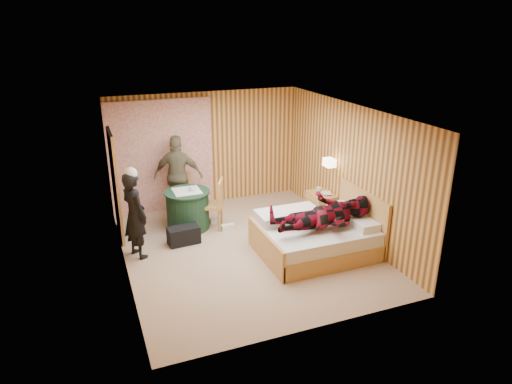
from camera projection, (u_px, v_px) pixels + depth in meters
name	position (u px, v px, depth m)	size (l,w,h in m)	color
floor	(246.00, 249.00, 8.31)	(4.20, 5.00, 0.01)	tan
ceiling	(244.00, 112.00, 7.43)	(4.20, 5.00, 0.01)	white
wall_back	(206.00, 149.00, 10.05)	(4.20, 0.02, 2.50)	#EDB55B
wall_left	(119.00, 200.00, 7.15)	(0.02, 5.00, 2.50)	#EDB55B
wall_right	(350.00, 170.00, 8.59)	(0.02, 5.00, 2.50)	#EDB55B
curtain	(162.00, 156.00, 9.67)	(2.20, 0.08, 2.40)	silver
doorway	(115.00, 185.00, 8.47)	(0.06, 0.90, 2.05)	black
wall_lamp	(329.00, 162.00, 8.90)	(0.26, 0.24, 0.16)	gold
bed	(316.00, 236.00, 8.10)	(1.97, 1.52, 1.05)	#DFA55B
nightstand	(321.00, 207.00, 9.38)	(0.46, 0.62, 0.60)	#DFA55B
round_table	(188.00, 209.00, 9.01)	(0.89, 0.89, 0.79)	#1D3F25
chair_far	(181.00, 191.00, 9.59)	(0.52, 0.52, 0.93)	#DFA55B
chair_near	(215.00, 200.00, 8.96)	(0.60, 0.60, 1.00)	#DFA55B
duffel_bag	(184.00, 235.00, 8.45)	(0.58, 0.31, 0.33)	black
sneaker_left	(216.00, 220.00, 9.36)	(0.26, 0.11, 0.12)	silver
sneaker_right	(228.00, 227.00, 9.04)	(0.26, 0.11, 0.12)	silver
woman_standing	(135.00, 215.00, 7.79)	(0.57, 0.37, 1.55)	black
man_at_table	(178.00, 176.00, 9.51)	(1.01, 0.42, 1.72)	#6B6247
man_on_bed	(325.00, 207.00, 7.68)	(1.77, 0.67, 0.86)	maroon
book_lower	(323.00, 194.00, 9.23)	(0.17, 0.22, 0.02)	silver
book_upper	(323.00, 193.00, 9.22)	(0.16, 0.22, 0.02)	silver
cup_nightstand	(319.00, 189.00, 9.38)	(0.10, 0.10, 0.09)	silver
cup_table	(192.00, 188.00, 8.85)	(0.12, 0.12, 0.10)	silver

